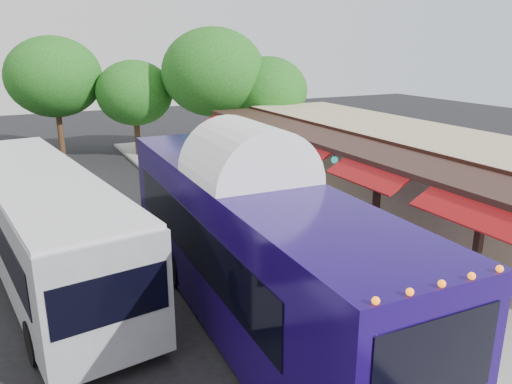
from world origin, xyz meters
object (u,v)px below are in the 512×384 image
coach_bus (248,239)px  city_bus (43,221)px  ped_c (179,168)px  ped_b (359,242)px  ped_d (283,210)px  ped_a (440,284)px  sign_board (403,234)px

coach_bus → city_bus: size_ratio=1.02×
city_bus → ped_c: city_bus is taller
city_bus → ped_c: 10.70m
city_bus → ped_b: size_ratio=7.82×
ped_c → ped_d: bearing=67.4°
ped_b → ped_d: ped_d is taller
coach_bus → city_bus: bearing=134.7°
coach_bus → ped_d: 6.27m
ped_a → sign_board: size_ratio=1.58×
ped_b → city_bus: bearing=-26.7°
city_bus → ped_d: size_ratio=7.55×
ped_b → ped_a: bearing=89.3°
ped_a → ped_c: (-2.20, 15.28, 0.00)m
coach_bus → ped_c: size_ratio=8.02×
coach_bus → ped_c: bearing=81.4°
city_bus → ped_c: bearing=41.6°
ped_b → ped_c: size_ratio=1.00×
coach_bus → sign_board: 6.68m
ped_c → city_bus: bearing=16.7°
sign_board → coach_bus: bearing=-176.6°
ped_a → ped_b: size_ratio=0.99×
city_bus → ped_d: (8.40, -0.09, -0.88)m
city_bus → ped_a: bearing=-45.9°
ped_a → ped_b: 3.26m
city_bus → sign_board: city_bus is taller
ped_a → ped_b: ped_b is taller
ped_c → sign_board: 12.51m
ped_d → sign_board: bearing=159.8°
ped_a → ped_b: (-0.14, 3.26, 0.01)m
coach_bus → ped_c: (2.33, 13.02, -1.28)m
ped_a → ped_d: 7.14m
sign_board → ped_c: bearing=102.0°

